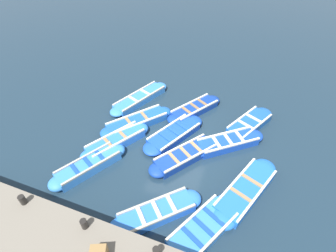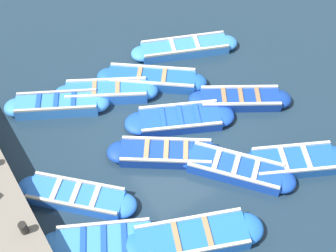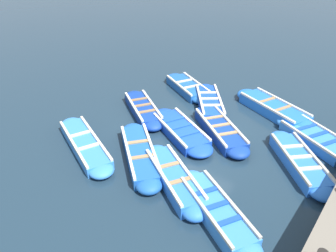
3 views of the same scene
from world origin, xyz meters
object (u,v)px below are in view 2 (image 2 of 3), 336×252
Objects in this scene: boat_centre at (180,119)px; boat_mid_row at (107,92)px; boat_far_corner at (235,169)px; boat_inner_gap at (76,197)px; boat_alongside at (185,48)px; boat_tucked at (57,105)px; boat_broadside at (240,99)px; boat_outer_left at (104,244)px; boat_stern_in at (192,238)px; boat_bow_out at (166,154)px; boat_near_quay at (294,162)px; boat_end_of_row at (152,79)px; bollard_mid_south at (23,228)px.

boat_centre is 2.60m from boat_mid_row.
boat_far_corner reaches higher than boat_inner_gap.
boat_far_corner reaches higher than boat_alongside.
boat_centre is 1.10× the size of boat_far_corner.
boat_tucked is 5.82m from boat_broadside.
boat_inner_gap is at bearing -21.21° from boat_far_corner.
boat_stern_in reaches higher than boat_outer_left.
boat_far_corner is at bearing 132.11° from boat_bow_out.
boat_tucked is 0.98× the size of boat_near_quay.
boat_mid_row is at bearing -10.50° from boat_end_of_row.
boat_centre is at bearing 139.18° from boat_tucked.
boat_far_corner is 0.97× the size of boat_mid_row.
boat_inner_gap is 0.91× the size of boat_mid_row.
boat_tucked is at bearing 0.69° from boat_alongside.
boat_broadside is (-0.13, 2.98, 0.00)m from boat_alongside.
bollard_mid_south is (4.05, 3.61, 0.89)m from boat_mid_row.
boat_bow_out is 2.83m from boat_inner_gap.
boat_centre is at bearing -58.74° from boat_near_quay.
boat_end_of_row reaches higher than boat_centre.
boat_broadside is at bearing -94.01° from boat_near_quay.
bollard_mid_south is at bearing -30.49° from boat_stern_in.
boat_mid_row reaches higher than boat_near_quay.
boat_broadside is (-1.92, 2.28, -0.01)m from boat_end_of_row.
boat_near_quay is at bearing 172.95° from boat_outer_left.
boat_mid_row reaches higher than boat_end_of_row.
boat_stern_in reaches higher than boat_inner_gap.
boat_alongside is 7.22m from boat_stern_in.
boat_near_quay is 6.23m from boat_inner_gap.
boat_centre is 5.69m from bollard_mid_south.
boat_bow_out is 3.69m from boat_near_quay.
boat_alongside is (-1.65, -5.00, -0.02)m from boat_far_corner.
boat_bow_out is at bearing -47.89° from boat_far_corner.
boat_tucked is at bearing -30.11° from boat_broadside.
boat_broadside is at bearing -172.05° from bollard_mid_south.
boat_end_of_row is at bearing -49.96° from boat_broadside.
boat_outer_left is 5.03m from boat_tucked.
boat_inner_gap is 1.91m from bollard_mid_south.
bollard_mid_south reaches higher than boat_bow_out.
boat_outer_left is 4.19m from boat_far_corner.
boat_alongside is 1.19× the size of boat_broadside.
boat_inner_gap reaches higher than boat_centre.
boat_stern_in is (4.01, 3.11, 0.02)m from boat_broadside.
boat_stern_in is at bearing 71.28° from boat_bow_out.
boat_tucked reaches higher than boat_centre.
boat_mid_row is (-2.51, -2.96, 0.02)m from boat_inner_gap.
boat_bow_out is 0.99× the size of boat_near_quay.
boat_alongside is 3.35m from boat_mid_row.
boat_broadside reaches higher than boat_alongside.
boat_alongside reaches higher than boat_centre.
boat_end_of_row is 2.98m from boat_broadside.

